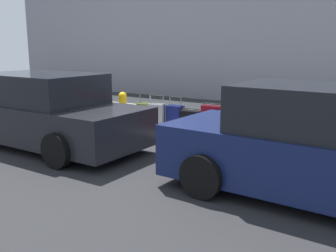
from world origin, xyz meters
The scene contains 16 objects.
ground_plane centered at (0.00, 0.00, 0.00)m, with size 40.00×40.00×0.00m, color #28282B.
sidewalk_curb centered at (0.00, -2.50, 0.07)m, with size 18.00×5.00×0.14m, color #9E9B93.
suitcase_navy_0 centered at (-4.14, -0.71, 0.51)m, with size 0.40×0.23×0.79m.
suitcase_silver_1 centered at (-3.68, -0.76, 0.39)m, with size 0.41×0.24×0.56m.
suitcase_olive_2 centered at (-3.22, -0.63, 0.52)m, with size 0.42×0.23×0.81m.
suitcase_teal_3 centered at (-2.80, -0.64, 0.41)m, with size 0.36×0.27×0.59m.
suitcase_red_4 centered at (-2.35, -0.64, 0.53)m, with size 0.46×0.29×0.99m.
suitcase_maroon_5 centered at (-1.83, -0.67, 0.49)m, with size 0.51×0.22×0.75m.
suitcase_black_6 centered at (-1.29, -0.68, 0.41)m, with size 0.47×0.23×0.60m.
suitcase_navy_7 centered at (-0.82, -0.76, 0.45)m, with size 0.38×0.25×0.82m.
suitcase_silver_8 centered at (-0.37, -0.65, 0.45)m, with size 0.42×0.22×0.83m.
suitcase_olive_9 centered at (0.06, -0.77, 0.43)m, with size 0.37×0.24×0.82m.
fire_hydrant centered at (0.70, -0.70, 0.58)m, with size 0.39×0.21×0.83m.
bollard_post centered at (1.24, -0.55, 0.47)m, with size 0.16×0.16×0.67m, color #333338.
parked_car_navy_0 centered at (-4.48, 1.45, 0.75)m, with size 4.45×2.12×1.60m.
parked_car_charcoal_1 centered at (1.14, 1.45, 0.73)m, with size 4.76×2.11×1.55m.
Camera 1 is at (-5.43, 6.86, 2.13)m, focal length 41.24 mm.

